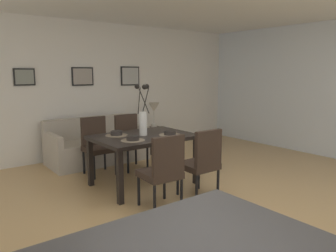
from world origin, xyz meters
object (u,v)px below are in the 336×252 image
at_px(centerpiece_vase, 143,116).
at_px(side_table, 154,140).
at_px(bowl_far_left, 170,132).
at_px(table_lamp, 154,109).
at_px(framed_picture_left, 24,77).
at_px(framed_picture_right, 130,76).
at_px(bowl_near_left, 133,138).
at_px(dining_chair_near_right, 97,143).
at_px(dining_chair_far_right, 130,139).
at_px(dining_chair_near_left, 163,168).
at_px(bowl_near_right, 116,133).
at_px(dining_chair_far_left, 202,160).
at_px(dining_table, 143,141).
at_px(framed_picture_center, 83,76).
at_px(sofa, 97,146).

xyz_separation_m(centerpiece_vase, side_table, (1.25, 1.51, -0.76)).
relative_size(bowl_far_left, table_lamp, 0.33).
bearing_deg(framed_picture_left, framed_picture_right, -0.00).
xyz_separation_m(bowl_near_left, table_lamp, (1.56, 1.73, 0.11)).
xyz_separation_m(dining_chair_near_right, dining_chair_far_right, (0.59, -0.05, 0.00)).
bearing_deg(framed_picture_left, centerpiece_vase, -63.22).
height_order(side_table, table_lamp, table_lamp).
height_order(dining_chair_near_left, bowl_near_right, dining_chair_near_left).
distance_m(dining_chair_far_left, framed_picture_right, 3.24).
relative_size(dining_chair_near_right, dining_chair_far_left, 1.00).
bearing_deg(framed_picture_left, bowl_far_left, -59.39).
distance_m(side_table, framed_picture_right, 1.44).
relative_size(centerpiece_vase, bowl_far_left, 4.32).
bearing_deg(side_table, dining_chair_near_right, -159.21).
xyz_separation_m(dining_table, framed_picture_left, (-1.05, 2.09, 0.91)).
distance_m(centerpiece_vase, bowl_near_right, 0.46).
relative_size(dining_chair_near_left, bowl_near_right, 5.41).
xyz_separation_m(dining_chair_near_left, framed_picture_center, (0.30, 2.97, 1.05)).
xyz_separation_m(dining_chair_near_right, bowl_near_right, (-0.02, -0.70, 0.27)).
relative_size(dining_chair_far_right, framed_picture_center, 2.16).
xyz_separation_m(dining_chair_near_left, bowl_near_left, (-0.01, 0.66, 0.27)).
bearing_deg(side_table, table_lamp, 0.00).
height_order(dining_chair_near_right, bowl_near_right, dining_chair_near_right).
bearing_deg(table_lamp, centerpiece_vase, -129.63).
bearing_deg(bowl_far_left, sofa, 99.33).
height_order(centerpiece_vase, bowl_far_left, centerpiece_vase).
bearing_deg(centerpiece_vase, table_lamp, 50.37).
distance_m(dining_chair_near_left, framed_picture_right, 3.43).
xyz_separation_m(dining_table, dining_chair_far_right, (0.29, 0.87, -0.14)).
bearing_deg(bowl_near_left, framed_picture_right, 59.39).
height_order(bowl_far_left, side_table, bowl_far_left).
relative_size(framed_picture_left, framed_picture_center, 0.82).
distance_m(dining_table, dining_chair_far_left, 0.96).
bearing_deg(bowl_near_left, framed_picture_left, 107.68).
distance_m(dining_table, framed_picture_left, 2.50).
relative_size(dining_chair_near_left, sofa, 0.52).
xyz_separation_m(dining_chair_near_right, side_table, (1.55, 0.59, -0.25)).
bearing_deg(dining_chair_far_left, side_table, 68.91).
bearing_deg(framed_picture_center, bowl_near_right, -99.60).
bearing_deg(bowl_far_left, framed_picture_left, 120.61).
bearing_deg(framed_picture_center, bowl_far_left, -82.23).
height_order(dining_chair_far_right, framed_picture_center, framed_picture_center).
relative_size(centerpiece_vase, framed_picture_left, 2.09).
relative_size(dining_chair_near_left, framed_picture_center, 2.16).
height_order(dining_chair_far_left, sofa, dining_chair_far_left).
relative_size(dining_chair_near_left, table_lamp, 1.80).
xyz_separation_m(dining_chair_near_left, bowl_far_left, (0.62, 0.66, 0.27)).
bearing_deg(sofa, table_lamp, -4.40).
bearing_deg(dining_table, centerpiece_vase, 55.35).
xyz_separation_m(dining_chair_near_right, framed_picture_left, (-0.75, 1.16, 1.05)).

